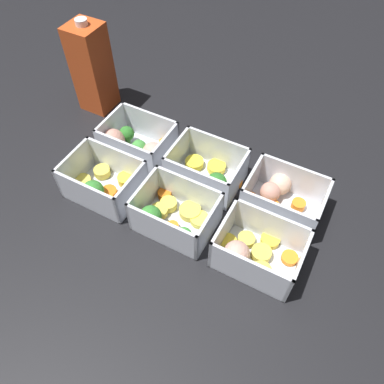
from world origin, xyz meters
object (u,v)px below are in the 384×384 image
at_px(container_near_center, 173,215).
at_px(container_far_center, 205,173).
at_px(container_far_left, 134,144).
at_px(container_near_left, 103,184).
at_px(container_far_right, 279,199).
at_px(juice_carton, 92,68).
at_px(container_near_right, 254,252).

relative_size(container_near_center, container_far_center, 0.97).
height_order(container_near_center, container_far_center, same).
bearing_deg(container_far_left, container_near_center, -35.50).
xyz_separation_m(container_near_left, container_far_center, (0.15, 0.11, 0.00)).
height_order(container_far_right, juice_carton, juice_carton).
distance_m(container_far_left, juice_carton, 0.20).
bearing_deg(juice_carton, container_far_left, -31.03).
xyz_separation_m(container_far_center, juice_carton, (-0.32, 0.09, 0.07)).
bearing_deg(container_near_left, container_near_right, 0.13).
bearing_deg(juice_carton, container_near_left, -51.24).
relative_size(container_far_left, container_far_right, 1.03).
relative_size(container_near_left, container_far_left, 0.93).
distance_m(container_far_left, container_far_right, 0.30).
bearing_deg(juice_carton, container_far_right, -10.32).
relative_size(container_far_left, container_far_center, 1.06).
xyz_separation_m(container_near_left, container_near_right, (0.30, 0.00, -0.00)).
distance_m(container_far_right, juice_carton, 0.47).
bearing_deg(container_near_center, container_far_left, 144.50).
height_order(container_near_left, container_near_right, same).
bearing_deg(container_far_center, juice_carton, 163.72).
distance_m(container_near_left, container_far_left, 0.11).
distance_m(container_far_center, juice_carton, 0.34).
xyz_separation_m(container_near_left, container_far_right, (0.30, 0.12, -0.00)).
relative_size(container_near_center, container_near_right, 0.93).
height_order(container_far_left, container_far_center, same).
xyz_separation_m(container_near_center, container_far_right, (0.15, 0.12, -0.00)).
height_order(container_near_right, container_far_right, same).
height_order(container_far_left, juice_carton, juice_carton).
height_order(container_near_left, container_far_left, same).
bearing_deg(container_far_left, juice_carton, 148.97).
height_order(container_near_left, container_near_center, same).
relative_size(container_far_right, juice_carton, 0.70).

